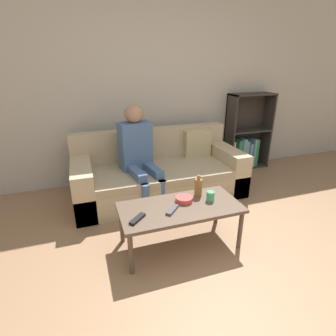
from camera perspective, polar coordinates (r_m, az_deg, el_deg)
ground_plane at (r=2.15m, az=17.27°, el=-26.17°), size 22.00×22.00×0.00m
wall_back at (r=3.68m, az=-3.51°, el=17.70°), size 12.00×0.06×2.60m
couch at (r=3.32m, az=-1.96°, el=-1.34°), size 2.05×0.91×0.78m
bookshelf at (r=4.32m, az=16.32°, el=5.80°), size 0.69×0.28×1.15m
coffee_table at (r=2.34m, az=2.68°, el=-9.15°), size 1.07×0.51×0.40m
person_adult at (r=3.05m, az=-6.57°, el=4.18°), size 0.43×0.67×1.14m
cup_near at (r=2.41m, az=9.21°, el=-6.07°), size 0.07×0.07×0.09m
tv_remote_0 at (r=2.24m, az=0.94°, el=-9.08°), size 0.15×0.16×0.02m
tv_remote_1 at (r=2.14m, az=-6.67°, el=-10.92°), size 0.16×0.15×0.02m
snack_bowl at (r=2.38m, az=3.51°, el=-6.79°), size 0.16×0.16×0.05m
bottle at (r=2.47m, az=6.67°, el=-4.13°), size 0.07×0.07×0.21m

